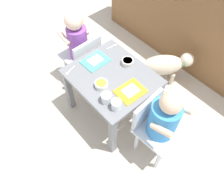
{
  "coord_description": "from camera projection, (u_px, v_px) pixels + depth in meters",
  "views": [
    {
      "loc": [
        0.79,
        -0.68,
        1.65
      ],
      "look_at": [
        0.0,
        0.0,
        0.3
      ],
      "focal_mm": 35.98,
      "sensor_mm": 36.0,
      "label": 1
    }
  ],
  "objects": [
    {
      "name": "kitchen_cabinet_back",
      "position": [
        198.0,
        21.0,
        2.01
      ],
      "size": [
        1.97,
        0.34,
        0.88
      ],
      "primitive_type": "cube",
      "color": "brown",
      "rests_on": "ground"
    },
    {
      "name": "water_cup_left",
      "position": [
        107.0,
        98.0,
        1.43
      ],
      "size": [
        0.07,
        0.07,
        0.07
      ],
      "color": "white",
      "rests_on": "dining_table"
    },
    {
      "name": "cereal_bowl_right_side",
      "position": [
        128.0,
        62.0,
        1.64
      ],
      "size": [
        0.09,
        0.09,
        0.04
      ],
      "color": "silver",
      "rests_on": "dining_table"
    },
    {
      "name": "food_tray_left",
      "position": [
        95.0,
        61.0,
        1.66
      ],
      "size": [
        0.15,
        0.19,
        0.02
      ],
      "color": "#4CC6BC",
      "rests_on": "dining_table"
    },
    {
      "name": "ground_plane",
      "position": [
        112.0,
        110.0,
        1.95
      ],
      "size": [
        7.0,
        7.0,
        0.0
      ],
      "primitive_type": "plane",
      "color": "beige"
    },
    {
      "name": "spoon_by_left_tray",
      "position": [
        113.0,
        46.0,
        1.77
      ],
      "size": [
        0.02,
        0.1,
        0.01
      ],
      "color": "silver",
      "rests_on": "dining_table"
    },
    {
      "name": "dog",
      "position": [
        166.0,
        65.0,
        1.99
      ],
      "size": [
        0.36,
        0.43,
        0.32
      ],
      "color": "beige",
      "rests_on": "ground"
    },
    {
      "name": "seated_child_left",
      "position": [
        78.0,
        42.0,
        1.82
      ],
      "size": [
        0.29,
        0.29,
        0.72
      ],
      "color": "silver",
      "rests_on": "ground"
    },
    {
      "name": "water_cup_right",
      "position": [
        116.0,
        105.0,
        1.4
      ],
      "size": [
        0.07,
        0.07,
        0.07
      ],
      "color": "white",
      "rests_on": "dining_table"
    },
    {
      "name": "spoon_by_right_tray",
      "position": [
        70.0,
        71.0,
        1.61
      ],
      "size": [
        0.04,
        0.1,
        0.01
      ],
      "color": "silver",
      "rests_on": "dining_table"
    },
    {
      "name": "dining_table",
      "position": [
        112.0,
        83.0,
        1.65
      ],
      "size": [
        0.6,
        0.51,
        0.46
      ],
      "color": "slate",
      "rests_on": "ground"
    },
    {
      "name": "veggie_bowl_near",
      "position": [
        101.0,
        84.0,
        1.51
      ],
      "size": [
        0.09,
        0.09,
        0.04
      ],
      "color": "white",
      "rests_on": "dining_table"
    },
    {
      "name": "seated_child_right",
      "position": [
        162.0,
        119.0,
        1.4
      ],
      "size": [
        0.3,
        0.3,
        0.7
      ],
      "color": "silver",
      "rests_on": "ground"
    },
    {
      "name": "food_tray_right",
      "position": [
        130.0,
        91.0,
        1.49
      ],
      "size": [
        0.16,
        0.19,
        0.02
      ],
      "color": "gold",
      "rests_on": "dining_table"
    }
  ]
}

